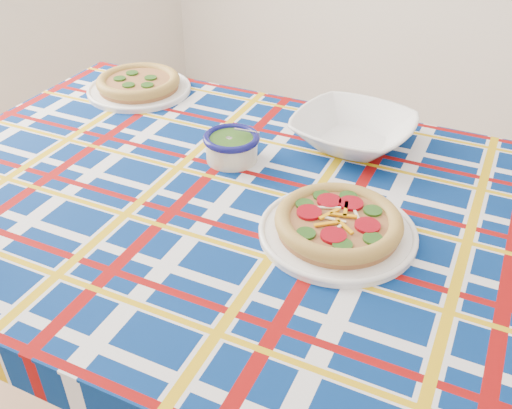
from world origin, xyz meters
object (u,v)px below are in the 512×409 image
Objects in this scene: pesto_bowl at (232,145)px; main_focaccia_plate at (338,222)px; dining_table at (264,235)px; serving_bowl at (353,131)px.

main_focaccia_plate is at bearing -14.95° from pesto_bowl.
dining_table is 0.26m from pesto_bowl.
pesto_bowl is 0.33m from serving_bowl.
main_focaccia_plate is 2.38× the size of pesto_bowl.
main_focaccia_plate reaches higher than dining_table.
dining_table is at bearing -91.19° from serving_bowl.
pesto_bowl is at bearing 165.05° from main_focaccia_plate.
serving_bowl is (0.20, 0.27, -0.00)m from pesto_bowl.
main_focaccia_plate is 1.10× the size of serving_bowl.
serving_bowl reaches higher than dining_table.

